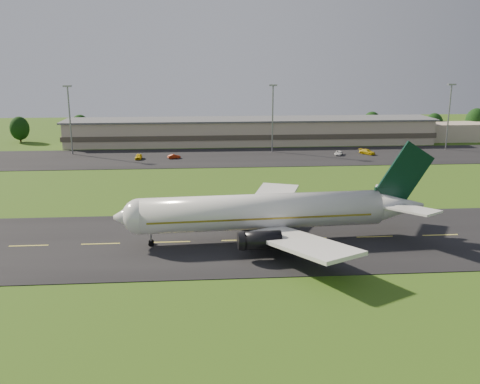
{
  "coord_description": "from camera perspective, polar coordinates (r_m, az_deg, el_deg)",
  "views": [
    {
      "loc": [
        -17.27,
        -80.51,
        28.8
      ],
      "look_at": [
        -10.43,
        8.0,
        6.0
      ],
      "focal_mm": 40.0,
      "sensor_mm": 36.0,
      "label": 1
    }
  ],
  "objects": [
    {
      "name": "apron",
      "position": [
        156.15,
        2.01,
        3.79
      ],
      "size": [
        260.0,
        30.0,
        0.1
      ],
      "primitive_type": "cube",
      "color": "black",
      "rests_on": "ground"
    },
    {
      "name": "light_mast_centre",
      "position": [
        162.84,
        3.51,
        8.72
      ],
      "size": [
        2.4,
        1.2,
        20.35
      ],
      "color": "gray",
      "rests_on": "ground"
    },
    {
      "name": "service_vehicle_d",
      "position": [
        163.95,
        13.42,
        4.19
      ],
      "size": [
        4.74,
        5.35,
        1.49
      ],
      "primitive_type": "imported",
      "rotation": [
        0.0,
        0.0,
        0.64
      ],
      "color": "gold",
      "rests_on": "apron"
    },
    {
      "name": "tree_line",
      "position": [
        194.5,
        10.53,
        7.09
      ],
      "size": [
        198.75,
        9.43,
        10.38
      ],
      "color": "black",
      "rests_on": "ground"
    },
    {
      "name": "terminal",
      "position": [
        179.98,
        3.2,
        6.46
      ],
      "size": [
        145.0,
        16.0,
        8.4
      ],
      "color": "tan",
      "rests_on": "ground"
    },
    {
      "name": "taxiway",
      "position": [
        87.21,
        7.29,
        -4.96
      ],
      "size": [
        220.0,
        30.0,
        0.1
      ],
      "primitive_type": "cube",
      "color": "black",
      "rests_on": "ground"
    },
    {
      "name": "service_vehicle_b",
      "position": [
        154.15,
        -7.05,
        3.79
      ],
      "size": [
        3.82,
        2.42,
        1.19
      ],
      "primitive_type": "imported",
      "rotation": [
        0.0,
        0.0,
        1.92
      ],
      "color": "#A1260A",
      "rests_on": "apron"
    },
    {
      "name": "service_vehicle_c",
      "position": [
        160.98,
        10.47,
        4.11
      ],
      "size": [
        3.42,
        4.7,
        1.19
      ],
      "primitive_type": "imported",
      "rotation": [
        0.0,
        0.0,
        -0.38
      ],
      "color": "white",
      "rests_on": "apron"
    },
    {
      "name": "ground",
      "position": [
        87.23,
        7.29,
        -5.0
      ],
      "size": [
        360.0,
        360.0,
        0.0
      ],
      "primitive_type": "plane",
      "color": "#2A4B12",
      "rests_on": "ground"
    },
    {
      "name": "light_mast_east",
      "position": [
        178.86,
        21.43,
        8.27
      ],
      "size": [
        2.4,
        1.2,
        20.35
      ],
      "color": "gray",
      "rests_on": "ground"
    },
    {
      "name": "light_mast_west",
      "position": [
        165.66,
        -17.75,
        8.17
      ],
      "size": [
        2.4,
        1.2,
        20.35
      ],
      "color": "gray",
      "rests_on": "ground"
    },
    {
      "name": "service_vehicle_a",
      "position": [
        154.64,
        -10.77,
        3.73
      ],
      "size": [
        1.81,
        4.37,
        1.48
      ],
      "primitive_type": "imported",
      "rotation": [
        0.0,
        0.0,
        -0.01
      ],
      "color": "#DEBD0D",
      "rests_on": "apron"
    },
    {
      "name": "airliner",
      "position": [
        84.76,
        2.93,
        -2.16
      ],
      "size": [
        51.3,
        42.1,
        15.57
      ],
      "rotation": [
        0.0,
        0.0,
        0.06
      ],
      "color": "white",
      "rests_on": "ground"
    }
  ]
}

